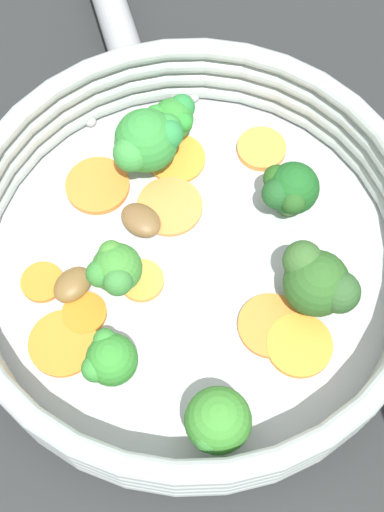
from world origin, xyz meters
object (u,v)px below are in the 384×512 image
at_px(carrot_slice_0, 142,281).
at_px(broccoli_floret_6, 110,360).
at_px(carrot_slice_8, 299,345).
at_px(carrot_slice_1, 63,343).
at_px(carrot_slice_5, 42,279).
at_px(skillet, 192,268).
at_px(carrot_slice_3, 173,159).
at_px(carrot_slice_2, 85,313).
at_px(broccoli_floret_2, 289,190).
at_px(broccoli_floret_0, 173,118).
at_px(mushroom_piece_0, 73,285).
at_px(broccoli_floret_3, 115,269).
at_px(mushroom_piece_1, 141,220).
at_px(broccoli_floret_4, 318,282).
at_px(carrot_slice_4, 261,149).
at_px(broccoli_floret_5, 147,141).
at_px(carrot_slice_9, 271,326).
at_px(carrot_slice_6, 170,206).
at_px(mushroom_piece_2, 330,272).
at_px(carrot_slice_7, 98,186).
at_px(broccoli_floret_1, 223,422).

distance_m(carrot_slice_0, broccoli_floret_6, 0.07).
xyz_separation_m(carrot_slice_8, broccoli_floret_6, (0.12, 0.00, 0.03)).
height_order(carrot_slice_1, carrot_slice_5, same).
height_order(skillet, broccoli_floret_6, broccoli_floret_6).
bearing_deg(carrot_slice_3, carrot_slice_2, 57.01).
distance_m(carrot_slice_1, broccoli_floret_2, 0.18).
bearing_deg(carrot_slice_0, broccoli_floret_2, -158.39).
bearing_deg(broccoli_floret_0, mushroom_piece_0, 54.26).
relative_size(broccoli_floret_3, mushroom_piece_1, 1.41).
bearing_deg(broccoli_floret_4, mushroom_piece_0, -9.97).
xyz_separation_m(broccoli_floret_0, broccoli_floret_4, (-0.08, 0.14, 0.00)).
bearing_deg(carrot_slice_4, broccoli_floret_4, 96.45).
xyz_separation_m(carrot_slice_4, broccoli_floret_5, (0.08, 0.00, 0.03)).
xyz_separation_m(carrot_slice_1, carrot_slice_2, (-0.02, -0.02, 0.00)).
height_order(carrot_slice_1, carrot_slice_2, same).
distance_m(carrot_slice_8, carrot_slice_9, 0.02).
height_order(carrot_slice_2, carrot_slice_6, carrot_slice_2).
bearing_deg(mushroom_piece_2, carrot_slice_3, -48.82).
distance_m(carrot_slice_2, mushroom_piece_2, 0.17).
distance_m(carrot_slice_7, broccoli_floret_5, 0.05).
bearing_deg(carrot_slice_7, broccoli_floret_6, 90.00).
bearing_deg(broccoli_floret_2, mushroom_piece_2, 110.18).
height_order(carrot_slice_7, mushroom_piece_0, mushroom_piece_0).
xyz_separation_m(carrot_slice_6, broccoli_floret_5, (0.01, -0.04, 0.03)).
bearing_deg(carrot_slice_0, mushroom_piece_0, -1.79).
bearing_deg(carrot_slice_8, mushroom_piece_1, -48.13).
bearing_deg(carrot_slice_7, carrot_slice_4, -172.88).
height_order(carrot_slice_3, broccoli_floret_0, broccoli_floret_0).
bearing_deg(broccoli_floret_3, broccoli_floret_2, -160.56).
distance_m(carrot_slice_8, broccoli_floret_6, 0.13).
distance_m(broccoli_floret_3, mushroom_piece_2, 0.15).
bearing_deg(carrot_slice_4, carrot_slice_2, 38.95).
bearing_deg(broccoli_floret_4, carrot_slice_8, 64.65).
relative_size(skillet, broccoli_floret_0, 7.65).
distance_m(carrot_slice_2, carrot_slice_6, 0.10).
bearing_deg(carrot_slice_7, broccoli_floret_1, 108.41).
height_order(carrot_slice_4, broccoli_floret_0, broccoli_floret_0).
height_order(carrot_slice_4, carrot_slice_5, carrot_slice_4).
height_order(carrot_slice_6, carrot_slice_7, carrot_slice_7).
xyz_separation_m(carrot_slice_8, mushroom_piece_2, (-0.03, -0.05, 0.00)).
height_order(carrot_slice_3, broccoli_floret_6, broccoli_floret_6).
relative_size(carrot_slice_9, broccoli_floret_1, 0.85).
bearing_deg(carrot_slice_1, carrot_slice_9, 177.46).
height_order(carrot_slice_0, carrot_slice_7, same).
bearing_deg(carrot_slice_3, mushroom_piece_2, 131.18).
bearing_deg(carrot_slice_3, broccoli_floret_5, 11.86).
height_order(broccoli_floret_1, broccoli_floret_6, broccoli_floret_1).
bearing_deg(carrot_slice_6, broccoli_floret_6, 66.79).
height_order(carrot_slice_4, mushroom_piece_1, mushroom_piece_1).
relative_size(carrot_slice_1, broccoli_floret_6, 0.99).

